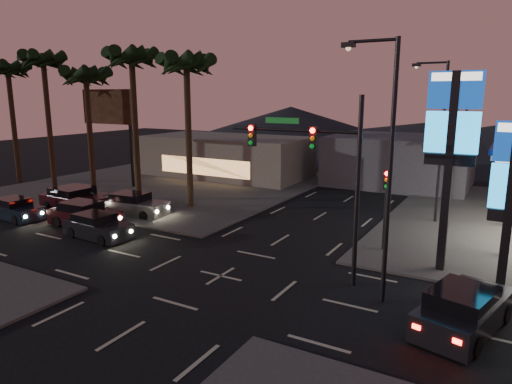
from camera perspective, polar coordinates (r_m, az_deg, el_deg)
The scene contains 25 objects.
ground at distance 20.95m, azimuth -4.44°, elevation -10.42°, with size 140.00×140.00×0.00m, color black.
corner_lot_nw at distance 42.56m, azimuth -10.29°, elevation 1.07°, with size 24.00×24.00×0.12m, color #47443F.
pylon_sign_tall at distance 21.69m, azimuth 23.29°, elevation 6.85°, with size 2.20×0.35×9.00m.
traffic_signal_mast at distance 19.56m, azimuth 7.82°, elevation 3.81°, with size 6.10×0.39×8.00m.
pedestal_signal at distance 24.14m, azimuth 15.96°, elevation -0.56°, with size 0.32×0.39×4.30m.
streetlight_near at distance 17.64m, azimuth 15.86°, elevation 4.19°, with size 2.14×0.25×10.00m.
streetlight_mid at distance 30.37m, azimuth 21.87°, elevation 6.87°, with size 2.14×0.25×10.00m.
streetlight_far at distance 44.25m, azimuth 24.46°, elevation 8.00°, with size 2.14×0.25×10.00m.
palm_a at distance 32.39m, azimuth -8.66°, elevation 14.42°, with size 4.41×4.41×10.86m.
palm_b at distance 35.71m, azimuth -15.23°, elevation 14.78°, with size 4.41×4.41×11.46m.
palm_c at distance 39.32m, azimuth -20.47°, elevation 12.57°, with size 4.41×4.41×10.26m.
palm_d at distance 43.30m, azimuth -24.99°, elevation 13.78°, with size 4.41×4.41×11.66m.
palm_e at distance 47.40m, azimuth -28.55°, elevation 12.54°, with size 4.41×4.41×11.06m.
billboard at distance 42.79m, azimuth -17.92°, elevation 9.21°, with size 6.00×0.30×8.50m.
building_far_west at distance 45.83m, azimuth -3.64°, elevation 4.47°, with size 16.00×8.00×4.00m, color #726B5B.
building_far_mid at distance 43.32m, azimuth 17.49°, elevation 3.77°, with size 12.00×9.00×4.40m, color #4C4C51.
hill_left at distance 84.21m, azimuth 4.34°, elevation 8.55°, with size 40.00×40.00×6.00m, color black.
hill_center at distance 77.01m, azimuth 21.51°, elevation 6.70°, with size 60.00×60.00×4.00m, color black.
car_lane_a_front at distance 27.57m, azimuth -19.22°, elevation -4.11°, with size 4.36×2.03×1.39m.
car_lane_a_mid at distance 30.30m, azimuth -20.69°, elevation -2.68°, with size 4.75×2.20×1.52m.
car_lane_a_rear at distance 33.89m, azimuth -27.85°, elevation -1.93°, with size 4.32×2.04×1.37m.
car_lane_b_front at distance 31.91m, azimuth -15.07°, elevation -1.59°, with size 4.84×2.38×1.53m.
car_lane_b_mid at distance 35.92m, azimuth -21.14°, elevation -0.56°, with size 4.54×2.08×1.45m.
car_lane_b_rear at distance 34.33m, azimuth -21.90°, elevation -1.00°, with size 5.21×2.40×1.66m.
suv_station at distance 17.72m, azimuth 24.52°, elevation -13.29°, with size 3.07×5.02×1.57m.
Camera 1 is at (10.92, -16.00, 7.96)m, focal length 32.00 mm.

